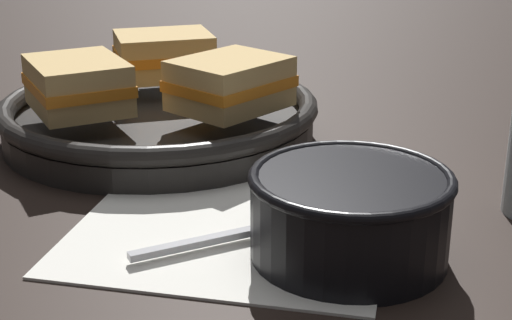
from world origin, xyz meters
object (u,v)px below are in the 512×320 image
skillet (160,117)px  sandwich_near_right (230,83)px  soup_bowl (350,210)px  sandwich_near_left (78,85)px  spoon (275,226)px  sandwich_far_left (164,55)px

skillet → sandwich_near_right: bearing=-19.8°
soup_bowl → skillet: soup_bowl is taller
skillet → sandwich_near_right: (0.08, -0.03, 0.04)m
soup_bowl → sandwich_near_left: (-0.25, 0.18, 0.03)m
sandwich_near_left → sandwich_near_right: bearing=10.2°
spoon → sandwich_near_right: bearing=75.0°
soup_bowl → sandwich_near_left: 0.31m
spoon → sandwich_far_left: (-0.15, 0.28, 0.06)m
spoon → skillet: skillet is taller
soup_bowl → spoon: 0.07m
soup_bowl → sandwich_near_right: bearing=120.0°
skillet → sandwich_near_left: sandwich_near_left is taller
sandwich_near_right → sandwich_near_left: bearing=-169.8°
soup_bowl → sandwich_far_left: (-0.21, 0.31, 0.03)m
skillet → sandwich_near_left: 0.09m
sandwich_near_right → sandwich_far_left: same height
sandwich_far_left → sandwich_near_left: bearing=-109.8°
spoon → sandwich_near_right: sandwich_near_right is taller
soup_bowl → sandwich_near_right: (-0.12, 0.20, 0.03)m
skillet → sandwich_far_left: (-0.01, 0.08, 0.04)m
skillet → sandwich_near_right: 0.09m
skillet → sandwich_near_right: size_ratio=2.42×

